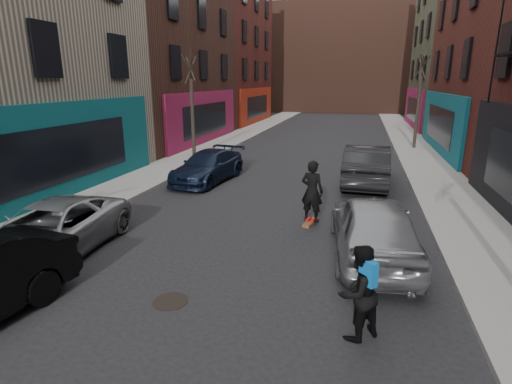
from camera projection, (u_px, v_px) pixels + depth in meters
The scene contains 13 objects.
sidewalk_left at pixel (250, 131), 33.87m from camera, with size 2.50×84.00×0.13m, color gray.
sidewalk_right at pixel (405, 136), 30.84m from camera, with size 2.50×84.00×0.13m, color gray.
building_far at pixel (344, 59), 54.71m from camera, with size 40.00×10.00×14.00m, color #47281E.
tree_left_far at pixel (192, 96), 21.78m from camera, with size 2.00×2.00×6.50m, color black, non-canonical shape.
tree_right_far at pixel (420, 92), 24.32m from camera, with size 2.00×2.00×6.80m, color black, non-canonical shape.
parked_left_far at pixel (50, 230), 9.84m from camera, with size 2.16×4.69×1.30m, color gray.
parked_left_end at pixel (208, 166), 17.19m from camera, with size 1.82×4.48×1.30m, color black.
parked_right_far at pixel (373, 226), 9.72m from camera, with size 1.87×4.64×1.58m, color gray.
parked_right_end at pixel (367, 165), 16.62m from camera, with size 1.76×5.05×1.66m, color black.
skateboard at pixel (311, 223), 12.14m from camera, with size 0.22×0.80×0.10m, color brown.
skateboarder at pixel (312, 191), 11.88m from camera, with size 0.69×0.45×1.88m, color black.
pedestrian at pixel (359, 292), 6.60m from camera, with size 1.03×1.02×1.67m.
manhole at pixel (171, 301), 7.90m from camera, with size 0.70×0.70×0.01m, color black.
Camera 1 is at (2.85, -2.78, 4.22)m, focal length 28.00 mm.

